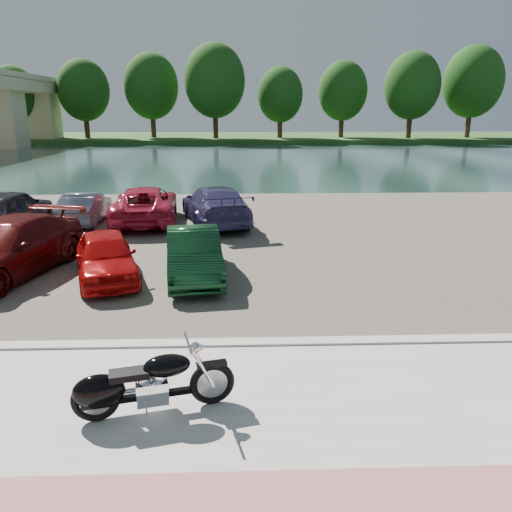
{
  "coord_description": "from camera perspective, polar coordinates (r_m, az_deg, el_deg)",
  "views": [
    {
      "loc": [
        0.09,
        -6.58,
        4.32
      ],
      "look_at": [
        0.47,
        4.43,
        1.1
      ],
      "focal_mm": 35.0,
      "sensor_mm": 36.0,
      "label": 1
    }
  ],
  "objects": [
    {
      "name": "car_11",
      "position": [
        19.58,
        -4.67,
        5.83
      ],
      "size": [
        3.25,
        5.48,
        1.49
      ],
      "primitive_type": "imported",
      "rotation": [
        0.0,
        0.0,
        3.38
      ],
      "color": "navy",
      "rests_on": "parking_lot"
    },
    {
      "name": "far_trees",
      "position": [
        72.57,
        1.45,
        18.78
      ],
      "size": [
        70.25,
        10.68,
        12.52
      ],
      "color": "#392215",
      "rests_on": "far_bank"
    },
    {
      "name": "car_5",
      "position": [
        13.24,
        -7.11,
        0.22
      ],
      "size": [
        1.84,
        4.04,
        1.29
      ],
      "primitive_type": "imported",
      "rotation": [
        0.0,
        0.0,
        0.12
      ],
      "color": "#0E351A",
      "rests_on": "parking_lot"
    },
    {
      "name": "car_10",
      "position": [
        20.19,
        -12.57,
        5.74
      ],
      "size": [
        2.91,
        5.39,
        1.44
      ],
      "primitive_type": "imported",
      "rotation": [
        0.0,
        0.0,
        3.25
      ],
      "color": "#A91C36",
      "rests_on": "parking_lot"
    },
    {
      "name": "river",
      "position": [
        46.78,
        -2.14,
        10.98
      ],
      "size": [
        120.0,
        40.0,
        0.0
      ],
      "primitive_type": "cube",
      "color": "#1A2F2E",
      "rests_on": "ground"
    },
    {
      "name": "car_4",
      "position": [
        13.62,
        -16.79,
        -0.0
      ],
      "size": [
        2.53,
        3.93,
        1.24
      ],
      "primitive_type": "imported",
      "rotation": [
        0.0,
        0.0,
        0.31
      ],
      "color": "#B70C0C",
      "rests_on": "parking_lot"
    },
    {
      "name": "car_9",
      "position": [
        20.76,
        -18.94,
        5.24
      ],
      "size": [
        1.39,
        3.75,
        1.23
      ],
      "primitive_type": "imported",
      "rotation": [
        0.0,
        0.0,
        3.17
      ],
      "color": "slate",
      "rests_on": "parking_lot"
    },
    {
      "name": "promenade",
      "position": [
        7.03,
        -2.48,
        -21.15
      ],
      "size": [
        60.0,
        6.0,
        0.1
      ],
      "primitive_type": "cube",
      "color": "#A7A49D",
      "rests_on": "ground"
    },
    {
      "name": "kerb",
      "position": [
        9.57,
        -2.36,
        -10.07
      ],
      "size": [
        60.0,
        0.3,
        0.14
      ],
      "primitive_type": "cube",
      "color": "#A7A49D",
      "rests_on": "ground"
    },
    {
      "name": "car_3",
      "position": [
        14.87,
        -26.56,
        0.82
      ],
      "size": [
        3.28,
        5.55,
        1.51
      ],
      "primitive_type": "imported",
      "rotation": [
        0.0,
        0.0,
        -0.24
      ],
      "color": "#4C0C0A",
      "rests_on": "parking_lot"
    },
    {
      "name": "motorcycle",
      "position": [
        7.51,
        -13.17,
        -14.2
      ],
      "size": [
        2.29,
        0.91,
        1.05
      ],
      "rotation": [
        0.0,
        0.0,
        0.23
      ],
      "color": "black",
      "rests_on": "promenade"
    },
    {
      "name": "car_8",
      "position": [
        20.74,
        -26.31,
        4.81
      ],
      "size": [
        2.04,
        4.52,
        1.51
      ],
      "primitive_type": "imported",
      "rotation": [
        0.0,
        0.0,
        3.08
      ],
      "color": "black",
      "rests_on": "parking_lot"
    },
    {
      "name": "far_bank",
      "position": [
        78.68,
        -2.12,
        13.35
      ],
      "size": [
        120.0,
        24.0,
        0.6
      ],
      "primitive_type": "cube",
      "color": "#274A1A",
      "rests_on": "ground"
    },
    {
      "name": "ground",
      "position": [
        7.87,
        -2.43,
        -17.01
      ],
      "size": [
        200.0,
        200.0,
        0.0
      ],
      "primitive_type": "plane",
      "color": "#595447",
      "rests_on": "ground"
    },
    {
      "name": "parking_lot",
      "position": [
        18.1,
        -2.23,
        2.53
      ],
      "size": [
        60.0,
        18.0,
        0.04
      ],
      "primitive_type": "cube",
      "color": "#3D3731",
      "rests_on": "ground"
    }
  ]
}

